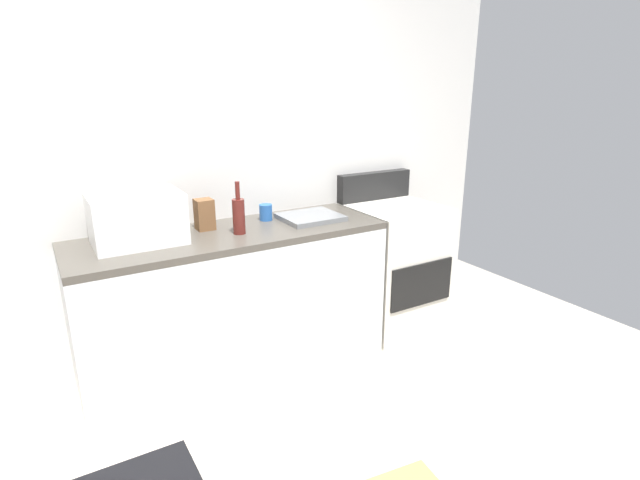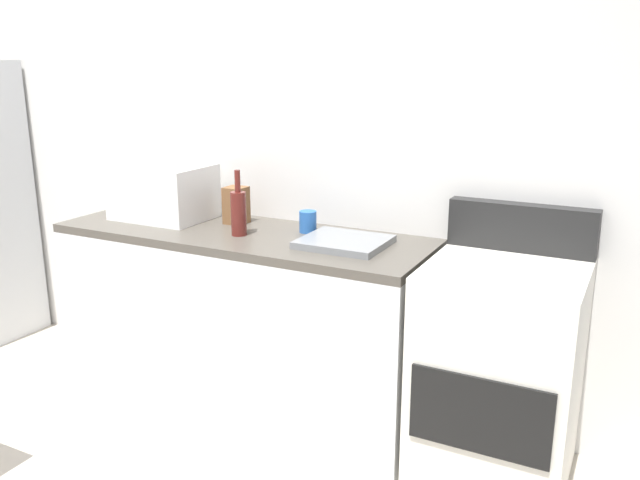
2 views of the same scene
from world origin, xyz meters
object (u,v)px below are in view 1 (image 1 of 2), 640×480
Objects in this scene: stove_oven at (393,264)px; wine_bottle at (239,215)px; knife_block at (204,214)px; coffee_mug at (266,212)px; microwave at (137,219)px.

wine_bottle reaches higher than stove_oven.
wine_bottle is 0.23m from knife_block.
stove_oven is at bearing -5.09° from knife_block.
stove_oven reaches higher than coffee_mug.
coffee_mug is at bearing 172.43° from stove_oven.
stove_oven is at bearing 3.20° from wine_bottle.
knife_block is at bearing 10.63° from microwave.
knife_block is (-0.39, -0.01, 0.04)m from coffee_mug.
knife_block is at bearing 126.89° from wine_bottle.
stove_oven is 6.11× the size of knife_block.
coffee_mug is (0.78, 0.08, -0.09)m from microwave.
stove_oven is 1.06m from coffee_mug.
knife_block is at bearing 174.91° from stove_oven.
knife_block is (-1.33, 0.12, 0.52)m from stove_oven.
knife_block is (-0.14, 0.18, -0.02)m from wine_bottle.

